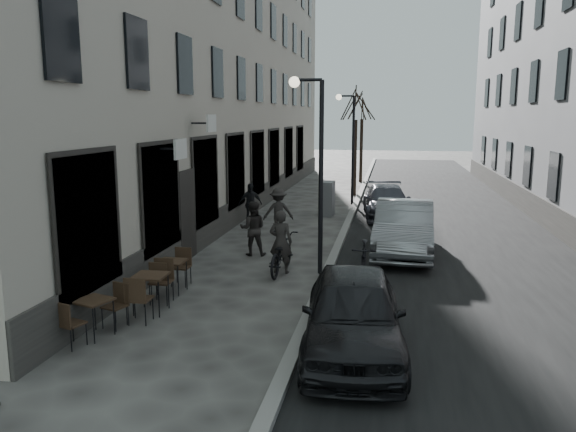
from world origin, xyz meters
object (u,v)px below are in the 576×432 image
(tree_near, at_px, (356,105))
(utility_cabinet, at_px, (327,199))
(bicycle, at_px, (281,254))
(car_near, at_px, (353,313))
(tree_far, at_px, (362,106))
(bistro_set_b, at_px, (151,289))
(streetlamp_far, at_px, (350,136))
(streetlamp_near, at_px, (315,154))
(car_far, at_px, (387,202))
(bistro_set_a, at_px, (94,314))
(moped, at_px, (364,267))
(car_mid, at_px, (404,228))
(pedestrian_mid, at_px, (278,212))
(bistro_set_c, at_px, (172,273))
(pedestrian_near, at_px, (253,228))
(pedestrian_far, at_px, (250,204))

(tree_near, height_order, utility_cabinet, tree_near)
(bicycle, distance_m, car_near, 5.25)
(tree_far, height_order, bistro_set_b, tree_far)
(streetlamp_far, height_order, bistro_set_b, streetlamp_far)
(utility_cabinet, bearing_deg, tree_far, 88.45)
(tree_near, bearing_deg, car_near, -86.27)
(streetlamp_near, bearing_deg, tree_far, 89.80)
(tree_far, relative_size, bicycle, 2.90)
(streetlamp_near, relative_size, car_far, 1.14)
(tree_near, height_order, bistro_set_a, tree_near)
(car_near, xyz_separation_m, moped, (0.00, 3.60, -0.14))
(utility_cabinet, relative_size, car_far, 0.32)
(tree_far, relative_size, utility_cabinet, 4.02)
(bistro_set_a, xyz_separation_m, bicycle, (2.61, 4.93, 0.07))
(bicycle, height_order, car_far, car_far)
(bicycle, bearing_deg, moped, 156.10)
(car_mid, bearing_deg, moped, -102.24)
(pedestrian_mid, bearing_deg, utility_cabinet, -123.22)
(tree_far, bearing_deg, moped, -86.66)
(bistro_set_c, distance_m, car_mid, 7.28)
(streetlamp_far, height_order, pedestrian_near, streetlamp_far)
(car_near, bearing_deg, utility_cabinet, 94.14)
(utility_cabinet, height_order, pedestrian_far, pedestrian_far)
(bistro_set_c, xyz_separation_m, car_mid, (5.44, 4.82, 0.32))
(pedestrian_near, xyz_separation_m, car_far, (3.85, 7.16, -0.17))
(car_near, bearing_deg, streetlamp_far, 90.43)
(utility_cabinet, xyz_separation_m, pedestrian_near, (-1.42, -7.15, 0.11))
(bistro_set_c, bearing_deg, tree_far, 83.07)
(bistro_set_a, height_order, car_mid, car_mid)
(car_near, bearing_deg, pedestrian_mid, 104.70)
(car_far, bearing_deg, pedestrian_far, -158.92)
(pedestrian_near, bearing_deg, car_mid, -176.78)
(pedestrian_far, bearing_deg, utility_cabinet, 10.19)
(pedestrian_far, bearing_deg, pedestrian_near, -107.54)
(tree_far, distance_m, utility_cabinet, 12.91)
(streetlamp_near, bearing_deg, utility_cabinet, 94.11)
(tree_near, height_order, car_mid, tree_near)
(bistro_set_a, relative_size, utility_cabinet, 1.07)
(bistro_set_b, xyz_separation_m, car_far, (4.78, 12.36, 0.15))
(tree_far, bearing_deg, car_mid, -82.87)
(bistro_set_a, bearing_deg, utility_cabinet, 95.95)
(bistro_set_c, relative_size, car_far, 0.35)
(tree_near, distance_m, bistro_set_a, 20.81)
(streetlamp_far, distance_m, bistro_set_c, 14.81)
(moped, bearing_deg, car_far, 85.99)
(pedestrian_mid, bearing_deg, pedestrian_far, -64.84)
(bistro_set_c, bearing_deg, car_mid, 42.31)
(car_near, bearing_deg, bistro_set_b, 159.44)
(pedestrian_far, bearing_deg, bicycle, -101.71)
(tree_far, bearing_deg, bistro_set_b, -97.06)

